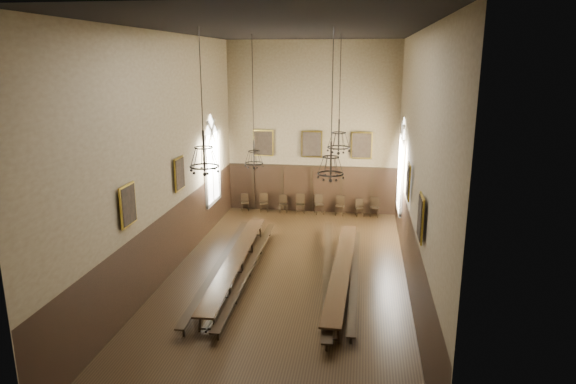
% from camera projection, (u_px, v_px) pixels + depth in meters
% --- Properties ---
extents(floor, '(9.00, 18.00, 0.02)m').
position_uv_depth(floor, '(286.00, 279.00, 19.37)').
color(floor, black).
rests_on(floor, ground).
extents(ceiling, '(9.00, 18.00, 0.02)m').
position_uv_depth(ceiling, '(286.00, 29.00, 17.10)').
color(ceiling, black).
rests_on(ceiling, ground).
extents(wall_back, '(9.00, 0.02, 9.00)m').
position_uv_depth(wall_back, '(312.00, 129.00, 26.86)').
color(wall_back, olive).
rests_on(wall_back, ground).
extents(wall_front, '(9.00, 0.02, 9.00)m').
position_uv_depth(wall_front, '(214.00, 254.00, 9.61)').
color(wall_front, olive).
rests_on(wall_front, ground).
extents(wall_left, '(0.02, 18.00, 9.00)m').
position_uv_depth(wall_left, '(165.00, 158.00, 18.88)').
color(wall_left, olive).
rests_on(wall_left, ground).
extents(wall_right, '(0.02, 18.00, 9.00)m').
position_uv_depth(wall_right, '(416.00, 165.00, 17.59)').
color(wall_right, olive).
rests_on(wall_right, ground).
extents(wainscot_panelling, '(9.00, 18.00, 2.50)m').
position_uv_depth(wainscot_panelling, '(286.00, 248.00, 19.06)').
color(wainscot_panelling, black).
rests_on(wainscot_panelling, floor).
extents(table_left, '(1.05, 9.62, 0.75)m').
position_uv_depth(table_left, '(237.00, 266.00, 19.63)').
color(table_left, black).
rests_on(table_left, floor).
extents(table_right, '(0.91, 9.28, 0.72)m').
position_uv_depth(table_right, '(342.00, 274.00, 18.90)').
color(table_right, black).
rests_on(table_right, floor).
extents(bench_left_outer, '(0.72, 10.18, 0.46)m').
position_uv_depth(bench_left_outer, '(220.00, 266.00, 19.78)').
color(bench_left_outer, black).
rests_on(bench_left_outer, floor).
extents(bench_left_inner, '(0.48, 10.08, 0.45)m').
position_uv_depth(bench_left_inner, '(250.00, 269.00, 19.51)').
color(bench_left_inner, black).
rests_on(bench_left_inner, floor).
extents(bench_right_inner, '(1.06, 10.75, 0.48)m').
position_uv_depth(bench_right_inner, '(328.00, 271.00, 19.27)').
color(bench_right_inner, black).
rests_on(bench_right_inner, floor).
extents(bench_right_outer, '(0.28, 9.19, 0.41)m').
position_uv_depth(bench_right_outer, '(355.00, 276.00, 18.94)').
color(bench_right_outer, black).
rests_on(bench_right_outer, floor).
extents(chair_0, '(0.51, 0.51, 0.92)m').
position_uv_depth(chair_0, '(245.00, 206.00, 28.01)').
color(chair_0, black).
rests_on(chair_0, floor).
extents(chair_1, '(0.54, 0.54, 1.00)m').
position_uv_depth(chair_1, '(264.00, 206.00, 27.85)').
color(chair_1, black).
rests_on(chair_1, floor).
extents(chair_2, '(0.49, 0.49, 0.94)m').
position_uv_depth(chair_2, '(283.00, 207.00, 27.70)').
color(chair_2, black).
rests_on(chair_2, floor).
extents(chair_3, '(0.51, 0.51, 1.04)m').
position_uv_depth(chair_3, '(300.00, 208.00, 27.50)').
color(chair_3, black).
rests_on(chair_3, floor).
extents(chair_4, '(0.58, 0.58, 1.04)m').
position_uv_depth(chair_4, '(319.00, 208.00, 27.43)').
color(chair_4, black).
rests_on(chair_4, floor).
extents(chair_5, '(0.50, 0.50, 1.03)m').
position_uv_depth(chair_5, '(340.00, 209.00, 27.22)').
color(chair_5, black).
rests_on(chair_5, floor).
extents(chair_6, '(0.49, 0.49, 0.91)m').
position_uv_depth(chair_6, '(360.00, 211.00, 27.04)').
color(chair_6, black).
rests_on(chair_6, floor).
extents(chair_7, '(0.48, 0.48, 1.01)m').
position_uv_depth(chair_7, '(374.00, 211.00, 26.95)').
color(chair_7, black).
rests_on(chair_7, floor).
extents(chandelier_back_left, '(0.78, 0.78, 5.34)m').
position_uv_depth(chandelier_back_left, '(254.00, 154.00, 21.43)').
color(chandelier_back_left, black).
rests_on(chandelier_back_left, ceiling).
extents(chandelier_back_right, '(0.92, 0.92, 4.59)m').
position_uv_depth(chandelier_back_right, '(339.00, 140.00, 20.71)').
color(chandelier_back_right, black).
rests_on(chandelier_back_right, ceiling).
extents(chandelier_front_left, '(0.94, 0.94, 4.45)m').
position_uv_depth(chandelier_front_left, '(204.00, 158.00, 16.30)').
color(chandelier_front_left, black).
rests_on(chandelier_front_left, ceiling).
extents(chandelier_front_right, '(0.83, 0.83, 4.59)m').
position_uv_depth(chandelier_front_right, '(331.00, 164.00, 15.97)').
color(chandelier_front_right, black).
rests_on(chandelier_front_right, ceiling).
extents(portrait_back_0, '(1.10, 0.12, 1.40)m').
position_uv_depth(portrait_back_0, '(263.00, 143.00, 27.31)').
color(portrait_back_0, '#A28427').
rests_on(portrait_back_0, wall_back).
extents(portrait_back_1, '(1.10, 0.12, 1.40)m').
position_uv_depth(portrait_back_1, '(312.00, 144.00, 26.94)').
color(portrait_back_1, '#A28427').
rests_on(portrait_back_1, wall_back).
extents(portrait_back_2, '(1.10, 0.12, 1.40)m').
position_uv_depth(portrait_back_2, '(362.00, 145.00, 26.57)').
color(portrait_back_2, '#A28427').
rests_on(portrait_back_2, wall_back).
extents(portrait_left_0, '(0.12, 1.00, 1.30)m').
position_uv_depth(portrait_left_0, '(179.00, 174.00, 20.02)').
color(portrait_left_0, '#A28427').
rests_on(portrait_left_0, wall_left).
extents(portrait_left_1, '(0.12, 1.00, 1.30)m').
position_uv_depth(portrait_left_1, '(128.00, 205.00, 15.72)').
color(portrait_left_1, '#A28427').
rests_on(portrait_left_1, wall_left).
extents(portrait_right_0, '(0.12, 1.00, 1.30)m').
position_uv_depth(portrait_right_0, '(408.00, 181.00, 18.77)').
color(portrait_right_0, '#A28427').
rests_on(portrait_right_0, wall_right).
extents(portrait_right_1, '(0.12, 1.00, 1.30)m').
position_uv_depth(portrait_right_1, '(421.00, 218.00, 14.46)').
color(portrait_right_1, '#A28427').
rests_on(portrait_right_1, wall_right).
extents(window_right, '(0.20, 2.20, 4.60)m').
position_uv_depth(window_right, '(402.00, 165.00, 23.15)').
color(window_right, white).
rests_on(window_right, wall_right).
extents(window_left, '(0.20, 2.20, 4.60)m').
position_uv_depth(window_left, '(212.00, 160.00, 24.41)').
color(window_left, white).
rests_on(window_left, wall_left).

